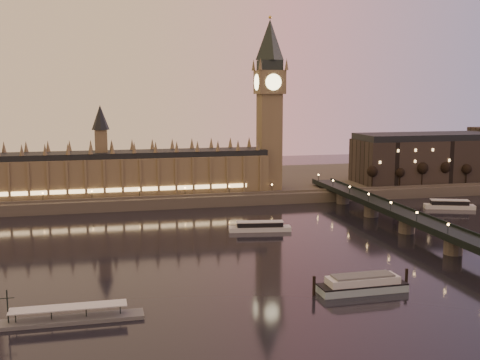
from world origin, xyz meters
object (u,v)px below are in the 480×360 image
Objects in this scene: pontoon_pier at (72,318)px; cruise_boat_b at (449,205)px; cruise_boat_a at (260,227)px; moored_barge at (362,284)px.

cruise_boat_b is at bearing 31.70° from pontoon_pier.
pontoon_pier is (-82.63, -96.44, -0.90)m from cruise_boat_a.
cruise_boat_a is 92.49m from moored_barge.
moored_barge is at bearing -112.48° from cruise_boat_b.
pontoon_pier reaches higher than cruise_boat_b.
cruise_boat_b is at bearing 21.57° from cruise_boat_a.
pontoon_pier is at bearing -128.67° from cruise_boat_b.
cruise_boat_a is 1.06× the size of cruise_boat_b.
pontoon_pier is at bearing -122.22° from cruise_boat_a.
cruise_boat_a is at bearing 95.34° from moored_barge.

